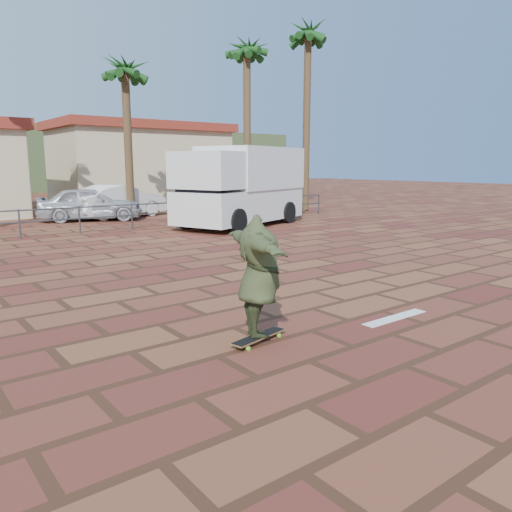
{
  "coord_description": "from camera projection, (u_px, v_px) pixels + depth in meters",
  "views": [
    {
      "loc": [
        -5.86,
        -6.0,
        2.46
      ],
      "look_at": [
        -0.35,
        1.16,
        0.8
      ],
      "focal_mm": 35.0,
      "sensor_mm": 36.0,
      "label": 1
    }
  ],
  "objects": [
    {
      "name": "building_east",
      "position": [
        141.0,
        163.0,
        31.68
      ],
      "size": [
        10.6,
        6.6,
        5.0
      ],
      "color": "beige",
      "rests_on": "ground"
    },
    {
      "name": "car_silver",
      "position": [
        90.0,
        204.0,
        22.05
      ],
      "size": [
        4.74,
        3.29,
        1.5
      ],
      "primitive_type": "imported",
      "rotation": [
        0.0,
        0.0,
        1.18
      ],
      "color": "#ACADB3",
      "rests_on": "ground"
    },
    {
      "name": "street_sign",
      "position": [
        270.0,
        188.0,
        23.02
      ],
      "size": [
        0.4,
        0.16,
        2.0
      ],
      "rotation": [
        0.0,
        0.0,
        0.3
      ],
      "color": "gray",
      "rests_on": "ground"
    },
    {
      "name": "skateboarder",
      "position": [
        259.0,
        276.0,
        6.83
      ],
      "size": [
        1.23,
        2.17,
        1.71
      ],
      "primitive_type": "imported",
      "rotation": [
        0.0,
        0.0,
        1.24
      ],
      "color": "#353F22",
      "rests_on": "longboard"
    },
    {
      "name": "ground",
      "position": [
        313.0,
        309.0,
        8.64
      ],
      "size": [
        120.0,
        120.0,
        0.0
      ],
      "primitive_type": "plane",
      "color": "brown",
      "rests_on": "ground"
    },
    {
      "name": "campervan",
      "position": [
        242.0,
        185.0,
        20.2
      ],
      "size": [
        6.59,
        4.48,
        3.16
      ],
      "rotation": [
        0.0,
        0.0,
        0.35
      ],
      "color": "silver",
      "rests_on": "ground"
    },
    {
      "name": "palm_right",
      "position": [
        247.0,
        55.0,
        23.57
      ],
      "size": [
        2.4,
        2.4,
        9.05
      ],
      "color": "brown",
      "rests_on": "ground"
    },
    {
      "name": "palm_far_right",
      "position": [
        308.0,
        39.0,
        24.43
      ],
      "size": [
        2.4,
        2.4,
        10.05
      ],
      "color": "brown",
      "rests_on": "ground"
    },
    {
      "name": "longboard",
      "position": [
        259.0,
        337.0,
        6.99
      ],
      "size": [
        1.01,
        0.42,
        0.1
      ],
      "rotation": [
        0.0,
        0.0,
        0.22
      ],
      "color": "olive",
      "rests_on": "ground"
    },
    {
      "name": "paint_stripe",
      "position": [
        395.0,
        318.0,
        8.12
      ],
      "size": [
        1.4,
        0.22,
        0.01
      ],
      "primitive_type": "cube",
      "color": "white",
      "rests_on": "ground"
    },
    {
      "name": "car_white",
      "position": [
        119.0,
        201.0,
        23.37
      ],
      "size": [
        4.92,
        2.75,
        1.53
      ],
      "primitive_type": "imported",
      "rotation": [
        0.0,
        0.0,
        1.83
      ],
      "color": "white",
      "rests_on": "ground"
    },
    {
      "name": "guardrail",
      "position": [
        79.0,
        215.0,
        17.86
      ],
      "size": [
        24.06,
        0.06,
        1.0
      ],
      "color": "#47494F",
      "rests_on": "ground"
    },
    {
      "name": "palm_center",
      "position": [
        125.0,
        73.0,
        21.66
      ],
      "size": [
        2.4,
        2.4,
        7.75
      ],
      "color": "brown",
      "rests_on": "ground"
    }
  ]
}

